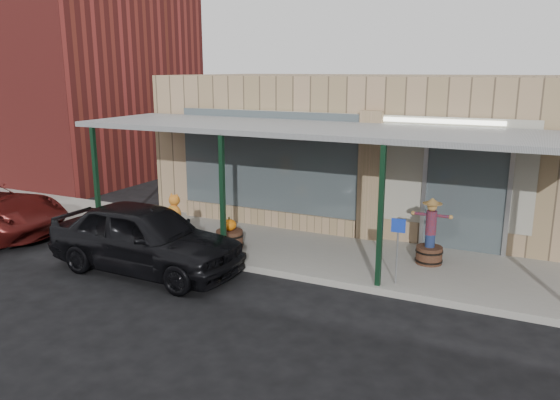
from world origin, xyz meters
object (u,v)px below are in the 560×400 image
at_px(barrel_scarecrow, 430,241).
at_px(handicap_sign, 398,242).
at_px(barrel_pumpkin, 230,237).
at_px(parked_sedan, 145,237).

distance_m(barrel_scarecrow, handicap_sign, 1.58).
bearing_deg(handicap_sign, barrel_pumpkin, 169.91).
bearing_deg(barrel_pumpkin, parked_sedan, -121.03).
xyz_separation_m(barrel_pumpkin, handicap_sign, (4.20, -0.51, 0.60)).
bearing_deg(parked_sedan, handicap_sign, -75.13).
xyz_separation_m(barrel_scarecrow, handicap_sign, (-0.38, -1.49, 0.37)).
relative_size(barrel_scarecrow, handicap_sign, 1.11).
xyz_separation_m(handicap_sign, parked_sedan, (-5.28, -1.28, -0.25)).
relative_size(barrel_scarecrow, barrel_pumpkin, 1.93).
distance_m(barrel_pumpkin, parked_sedan, 2.12).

